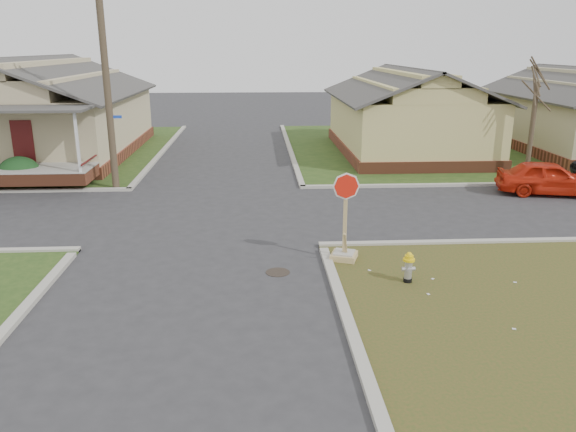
{
  "coord_description": "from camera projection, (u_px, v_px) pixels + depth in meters",
  "views": [
    {
      "loc": [
        1.7,
        -14.25,
        5.73
      ],
      "look_at": [
        2.56,
        1.0,
        1.1
      ],
      "focal_mm": 35.0,
      "sensor_mm": 36.0,
      "label": 1
    }
  ],
  "objects": [
    {
      "name": "hedge_right",
      "position": [
        20.0,
        172.0,
        23.69
      ],
      "size": [
        1.57,
        1.28,
        1.2
      ],
      "primitive_type": "ellipsoid",
      "color": "black",
      "rests_on": "verge_far_left"
    },
    {
      "name": "curbs",
      "position": [
        210.0,
        214.0,
        19.96
      ],
      "size": [
        80.0,
        40.0,
        0.12
      ],
      "primitive_type": null,
      "color": "#A5A195",
      "rests_on": "ground"
    },
    {
      "name": "fire_hydrant",
      "position": [
        409.0,
        266.0,
        13.99
      ],
      "size": [
        0.3,
        0.3,
        0.79
      ],
      "rotation": [
        0.0,
        0.0,
        -0.01
      ],
      "color": "black",
      "rests_on": "ground"
    },
    {
      "name": "ground",
      "position": [
        196.0,
        267.0,
        15.19
      ],
      "size": [
        120.0,
        120.0,
        0.0
      ],
      "primitive_type": "plane",
      "color": "#2C2C2F",
      "rests_on": "ground"
    },
    {
      "name": "corner_house",
      "position": [
        37.0,
        114.0,
        29.93
      ],
      "size": [
        10.1,
        15.5,
        5.3
      ],
      "color": "brown",
      "rests_on": "ground"
    },
    {
      "name": "utility_pole",
      "position": [
        106.0,
        74.0,
        22.11
      ],
      "size": [
        1.8,
        0.28,
        9.0
      ],
      "color": "#423626",
      "rests_on": "ground"
    },
    {
      "name": "stop_sign",
      "position": [
        344.0,
        241.0,
        15.49
      ],
      "size": [
        0.7,
        0.68,
        2.46
      ],
      "rotation": [
        0.0,
        0.0,
        -0.34
      ],
      "color": "tan",
      "rests_on": "ground"
    },
    {
      "name": "tree_mid_right",
      "position": [
        532.0,
        130.0,
        25.06
      ],
      "size": [
        0.22,
        0.22,
        4.2
      ],
      "primitive_type": "cylinder",
      "color": "#423626",
      "rests_on": "verge_far_right"
    },
    {
      "name": "red_sedan",
      "position": [
        549.0,
        178.0,
        22.46
      ],
      "size": [
        4.24,
        2.43,
        1.36
      ],
      "primitive_type": "imported",
      "rotation": [
        0.0,
        0.0,
        1.35
      ],
      "color": "red",
      "rests_on": "ground"
    },
    {
      "name": "side_house_yellow",
      "position": [
        407.0,
        113.0,
        30.85
      ],
      "size": [
        7.6,
        11.6,
        4.7
      ],
      "color": "brown",
      "rests_on": "ground"
    },
    {
      "name": "manhole",
      "position": [
        278.0,
        272.0,
        14.82
      ],
      "size": [
        0.64,
        0.64,
        0.01
      ],
      "primitive_type": "cylinder",
      "color": "black",
      "rests_on": "ground"
    }
  ]
}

